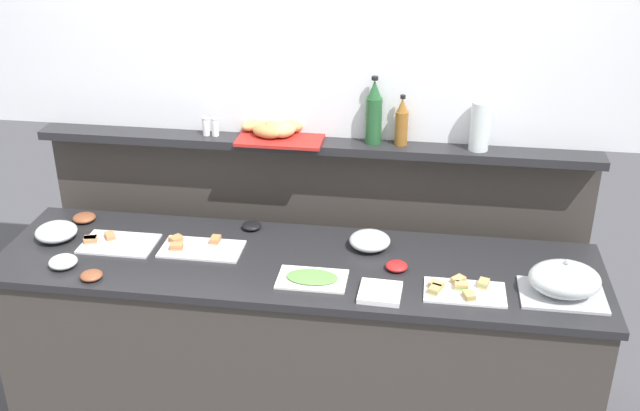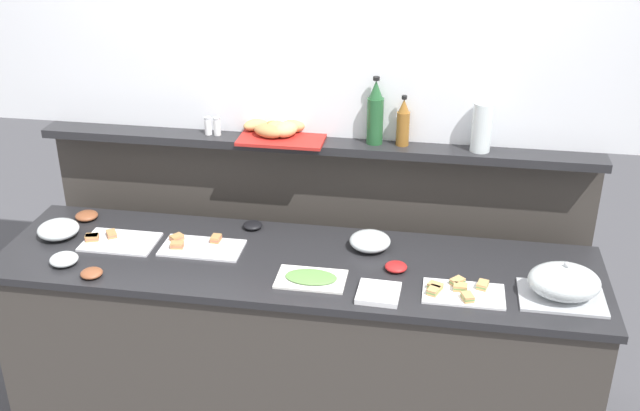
% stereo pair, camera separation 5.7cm
% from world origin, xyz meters
% --- Properties ---
extents(ground_plane, '(12.00, 12.00, 0.00)m').
position_xyz_m(ground_plane, '(0.00, 0.60, 0.00)').
color(ground_plane, '#4C4C51').
extents(buffet_counter, '(2.65, 0.70, 0.91)m').
position_xyz_m(buffet_counter, '(0.00, 0.00, 0.45)').
color(buffet_counter, '#3D3833').
rests_on(buffet_counter, ground_plane).
extents(back_ledge_unit, '(2.66, 0.22, 1.30)m').
position_xyz_m(back_ledge_unit, '(0.00, 0.53, 0.68)').
color(back_ledge_unit, '#3D3833').
rests_on(back_ledge_unit, ground_plane).
extents(sandwich_platter_front, '(0.33, 0.22, 0.04)m').
position_xyz_m(sandwich_platter_front, '(-0.85, 0.03, 0.91)').
color(sandwich_platter_front, silver).
rests_on(sandwich_platter_front, buffet_counter).
extents(sandwich_platter_rear, '(0.33, 0.19, 0.04)m').
position_xyz_m(sandwich_platter_rear, '(0.71, -0.15, 0.92)').
color(sandwich_platter_rear, white).
rests_on(sandwich_platter_rear, buffet_counter).
extents(sandwich_platter_side, '(0.37, 0.20, 0.04)m').
position_xyz_m(sandwich_platter_side, '(-0.45, 0.04, 0.91)').
color(sandwich_platter_side, silver).
rests_on(sandwich_platter_side, buffet_counter).
extents(cold_cuts_platter, '(0.29, 0.18, 0.02)m').
position_xyz_m(cold_cuts_platter, '(0.09, -0.15, 0.92)').
color(cold_cuts_platter, white).
rests_on(cold_cuts_platter, buffet_counter).
extents(serving_cloche, '(0.34, 0.24, 0.17)m').
position_xyz_m(serving_cloche, '(1.11, -0.12, 0.98)').
color(serving_cloche, '#B7BABF').
rests_on(serving_cloche, buffet_counter).
extents(glass_bowl_large, '(0.19, 0.19, 0.08)m').
position_xyz_m(glass_bowl_large, '(-1.13, 0.04, 0.94)').
color(glass_bowl_large, silver).
rests_on(glass_bowl_large, buffet_counter).
extents(glass_bowl_medium, '(0.19, 0.19, 0.07)m').
position_xyz_m(glass_bowl_medium, '(0.30, 0.17, 0.94)').
color(glass_bowl_medium, silver).
rests_on(glass_bowl_medium, buffet_counter).
extents(glass_bowl_small, '(0.12, 0.12, 0.05)m').
position_xyz_m(glass_bowl_small, '(-0.99, -0.19, 0.93)').
color(glass_bowl_small, silver).
rests_on(glass_bowl_small, buffet_counter).
extents(condiment_bowl_dark, '(0.11, 0.11, 0.04)m').
position_xyz_m(condiment_bowl_dark, '(-1.08, 0.23, 0.92)').
color(condiment_bowl_dark, brown).
rests_on(condiment_bowl_dark, buffet_counter).
extents(condiment_bowl_teal, '(0.10, 0.10, 0.03)m').
position_xyz_m(condiment_bowl_teal, '(0.44, -0.01, 0.92)').
color(condiment_bowl_teal, red).
rests_on(condiment_bowl_teal, buffet_counter).
extents(condiment_bowl_cream, '(0.09, 0.09, 0.03)m').
position_xyz_m(condiment_bowl_cream, '(-0.83, -0.27, 0.92)').
color(condiment_bowl_cream, brown).
rests_on(condiment_bowl_cream, buffet_counter).
extents(condiment_bowl_red, '(0.09, 0.09, 0.03)m').
position_xyz_m(condiment_bowl_red, '(-0.26, 0.27, 0.92)').
color(condiment_bowl_red, black).
rests_on(condiment_bowl_red, buffet_counter).
extents(napkin_stack, '(0.18, 0.18, 0.02)m').
position_xyz_m(napkin_stack, '(0.38, -0.22, 0.92)').
color(napkin_stack, white).
rests_on(napkin_stack, buffet_counter).
extents(wine_bottle_green, '(0.08, 0.08, 0.32)m').
position_xyz_m(wine_bottle_green, '(0.28, 0.47, 1.44)').
color(wine_bottle_green, '#23562D').
rests_on(wine_bottle_green, back_ledge_unit).
extents(vinegar_bottle_amber, '(0.06, 0.06, 0.24)m').
position_xyz_m(vinegar_bottle_amber, '(0.41, 0.46, 1.40)').
color(vinegar_bottle_amber, '#8E5B23').
rests_on(vinegar_bottle_amber, back_ledge_unit).
extents(salt_shaker, '(0.03, 0.03, 0.09)m').
position_xyz_m(salt_shaker, '(-0.51, 0.45, 1.34)').
color(salt_shaker, white).
rests_on(salt_shaker, back_ledge_unit).
extents(pepper_shaker, '(0.03, 0.03, 0.09)m').
position_xyz_m(pepper_shaker, '(-0.47, 0.45, 1.34)').
color(pepper_shaker, white).
rests_on(pepper_shaker, back_ledge_unit).
extents(bread_basket, '(0.42, 0.27, 0.08)m').
position_xyz_m(bread_basket, '(-0.18, 0.47, 1.33)').
color(bread_basket, '#B2231E').
rests_on(bread_basket, back_ledge_unit).
extents(water_carafe, '(0.09, 0.09, 0.23)m').
position_xyz_m(water_carafe, '(0.76, 0.45, 1.41)').
color(water_carafe, silver).
rests_on(water_carafe, back_ledge_unit).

